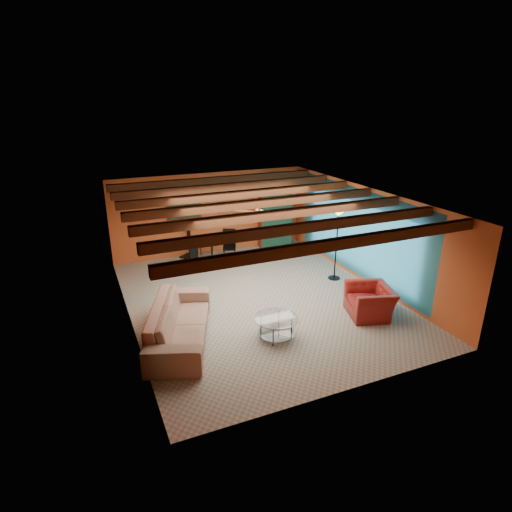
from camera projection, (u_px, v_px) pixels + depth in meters
name	position (u px, v px, depth m)	size (l,w,h in m)	color
room	(257.00, 211.00, 10.42)	(6.52, 8.01, 2.71)	gray
sofa	(180.00, 322.00, 9.17)	(2.91, 1.14, 0.85)	#916D5D
armchair	(370.00, 301.00, 10.26)	(1.12, 0.98, 0.73)	maroon
coffee_table	(276.00, 328.00, 9.32)	(0.97, 0.97, 0.49)	white
dining_table	(204.00, 246.00, 13.52)	(2.03, 2.03, 1.06)	silver
armoire	(274.00, 221.00, 14.83)	(1.04, 0.51, 1.83)	maroon
floor_lamp	(336.00, 244.00, 12.07)	(0.43, 0.43, 2.11)	black
ceiling_fan	(259.00, 212.00, 10.33)	(1.50, 1.50, 0.44)	#472614
painting	(184.00, 208.00, 13.64)	(1.05, 0.03, 0.65)	black
potted_plant	(274.00, 188.00, 14.42)	(0.45, 0.39, 0.50)	#26661E
vase	(203.00, 227.00, 13.30)	(0.19, 0.19, 0.20)	orange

